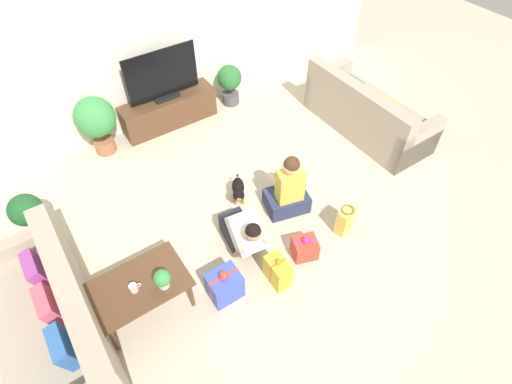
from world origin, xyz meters
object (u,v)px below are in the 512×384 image
(person_sitting, at_px, (288,190))
(tv_console, at_px, (169,111))
(gift_box_a, at_px, (305,248))
(potted_plant_back_left, at_px, (96,120))
(potted_plant_back_right, at_px, (230,82))
(tabletop_plant, at_px, (162,279))
(gift_box_b, at_px, (225,285))
(potted_plant_corner_left, at_px, (28,214))
(mug, at_px, (134,288))
(gift_bag_a, at_px, (345,220))
(gift_box_c, at_px, (278,271))
(person_kneeling, at_px, (243,232))
(dog, at_px, (238,189))
(sofa_right, at_px, (366,113))
(sofa_left, at_px, (54,323))
(coffee_table, at_px, (139,287))
(tv, at_px, (163,77))

(person_sitting, bearing_deg, tv_console, -64.98)
(gift_box_a, bearing_deg, potted_plant_back_left, 112.43)
(potted_plant_back_right, xyz_separation_m, tabletop_plant, (-2.49, -2.83, 0.19))
(gift_box_b, bearing_deg, potted_plant_corner_left, 127.89)
(mug, bearing_deg, gift_bag_a, -8.35)
(gift_bag_a, bearing_deg, gift_box_c, -174.32)
(person_kneeling, distance_m, mug, 1.32)
(tv_console, height_order, dog, tv_console)
(potted_plant_back_right, xyz_separation_m, potted_plant_corner_left, (-3.38, -1.16, 0.08))
(sofa_right, relative_size, tv_console, 1.36)
(potted_plant_back_left, relative_size, tabletop_plant, 4.01)
(gift_box_a, bearing_deg, sofa_right, 30.35)
(gift_bag_a, distance_m, mug, 2.53)
(sofa_left, relative_size, potted_plant_back_right, 2.98)
(coffee_table, height_order, tv_console, tv_console)
(gift_bag_a, distance_m, tabletop_plant, 2.27)
(potted_plant_back_right, height_order, person_kneeling, person_kneeling)
(coffee_table, relative_size, potted_plant_back_left, 1.07)
(mug, bearing_deg, person_sitting, 8.22)
(potted_plant_corner_left, height_order, person_sitting, person_sitting)
(sofa_left, relative_size, dog, 4.56)
(coffee_table, bearing_deg, gift_box_a, -13.02)
(person_sitting, distance_m, tabletop_plant, 1.92)
(gift_bag_a, bearing_deg, tv_console, 104.56)
(sofa_right, relative_size, potted_plant_back_left, 2.25)
(coffee_table, relative_size, gift_box_c, 2.42)
(gift_box_c, height_order, mug, mug)
(person_kneeling, relative_size, gift_bag_a, 2.00)
(potted_plant_back_left, height_order, person_sitting, person_sitting)
(gift_box_a, distance_m, mug, 1.93)
(sofa_left, height_order, gift_box_a, sofa_left)
(gift_box_b, bearing_deg, tv, 74.57)
(sofa_left, height_order, tv, tv)
(sofa_right, distance_m, tv, 3.08)
(potted_plant_corner_left, bearing_deg, person_kneeling, -37.22)
(mug, distance_m, tabletop_plant, 0.29)
(sofa_right, height_order, person_sitting, person_sitting)
(sofa_right, xyz_separation_m, coffee_table, (-4.03, -0.89, 0.11))
(sofa_left, distance_m, potted_plant_back_right, 4.33)
(person_sitting, bearing_deg, coffee_table, 21.98)
(gift_box_c, relative_size, tabletop_plant, 1.77)
(potted_plant_back_right, xyz_separation_m, gift_box_c, (-1.36, -3.19, -0.23))
(coffee_table, height_order, gift_box_c, coffee_table)
(gift_bag_a, height_order, tabletop_plant, tabletop_plant)
(coffee_table, height_order, mug, mug)
(gift_box_c, height_order, tabletop_plant, tabletop_plant)
(person_sitting, height_order, gift_box_c, person_sitting)
(gift_bag_a, bearing_deg, sofa_right, 38.89)
(gift_box_b, height_order, mug, mug)
(person_sitting, xyz_separation_m, gift_box_c, (-0.72, -0.78, -0.17))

